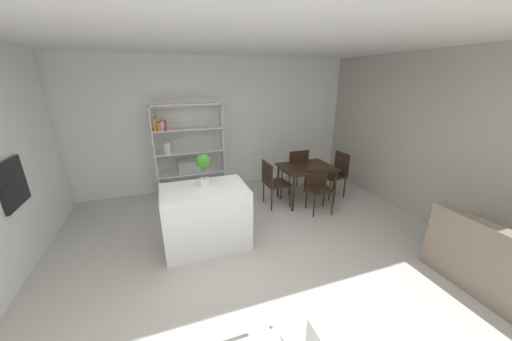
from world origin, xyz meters
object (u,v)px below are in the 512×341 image
(dining_chair_window_side, at_px, (337,171))
(dining_chair_island_side, at_px, (272,180))
(kitchen_island, at_px, (206,217))
(dining_chair_near, at_px, (318,184))
(dining_table, at_px, (306,170))
(built_in_oven, at_px, (12,184))
(dining_chair_far, at_px, (296,168))
(potted_plant_on_island, at_px, (204,166))
(open_bookshelf, at_px, (186,155))

(dining_chair_window_side, relative_size, dining_chair_island_side, 1.04)
(kitchen_island, distance_m, dining_chair_island_side, 1.64)
(dining_chair_near, distance_m, dining_chair_window_side, 0.85)
(dining_table, relative_size, dining_chair_island_side, 1.14)
(built_in_oven, distance_m, dining_chair_far, 4.53)
(kitchen_island, relative_size, potted_plant_on_island, 2.59)
(kitchen_island, distance_m, dining_chair_window_side, 3.00)
(open_bookshelf, distance_m, dining_table, 2.47)
(potted_plant_on_island, bearing_deg, dining_chair_window_side, 14.46)
(built_in_oven, height_order, dining_chair_island_side, built_in_oven)
(kitchen_island, distance_m, dining_table, 2.31)
(built_in_oven, bearing_deg, kitchen_island, -7.75)
(kitchen_island, bearing_deg, open_bookshelf, 92.03)
(dining_chair_near, bearing_deg, potted_plant_on_island, -165.41)
(potted_plant_on_island, height_order, dining_chair_island_side, potted_plant_on_island)
(dining_chair_island_side, bearing_deg, built_in_oven, 96.61)
(potted_plant_on_island, xyz_separation_m, dining_table, (2.11, 0.73, -0.55))
(kitchen_island, xyz_separation_m, dining_table, (2.14, 0.84, 0.19))
(kitchen_island, xyz_separation_m, open_bookshelf, (-0.07, 1.92, 0.43))
(dining_table, relative_size, dining_chair_window_side, 1.10)
(dining_table, height_order, dining_chair_island_side, dining_chair_island_side)
(built_in_oven, xyz_separation_m, dining_chair_near, (4.39, 0.10, -0.65))
(potted_plant_on_island, bearing_deg, dining_chair_far, 28.66)
(dining_chair_near, xyz_separation_m, dining_chair_window_side, (0.72, 0.44, 0.03))
(open_bookshelf, bearing_deg, dining_chair_far, -16.44)
(potted_plant_on_island, bearing_deg, dining_chair_island_side, 27.78)
(potted_plant_on_island, relative_size, open_bookshelf, 0.24)
(dining_chair_island_side, bearing_deg, dining_chair_window_side, -91.37)
(dining_chair_near, relative_size, dining_chair_island_side, 0.96)
(dining_table, distance_m, dining_chair_window_side, 0.74)
(dining_table, xyz_separation_m, dining_chair_near, (0.01, -0.44, -0.13))
(built_in_oven, xyz_separation_m, dining_chair_far, (4.38, 0.96, -0.60))
(kitchen_island, distance_m, dining_chair_far, 2.49)
(built_in_oven, xyz_separation_m, potted_plant_on_island, (2.27, -0.19, 0.03))
(potted_plant_on_island, height_order, open_bookshelf, open_bookshelf)
(open_bookshelf, relative_size, dining_chair_window_side, 2.05)
(open_bookshelf, xyz_separation_m, dining_chair_window_side, (2.94, -1.07, -0.34))
(dining_chair_window_side, bearing_deg, potted_plant_on_island, -78.63)
(kitchen_island, bearing_deg, dining_chair_far, 30.60)
(built_in_oven, relative_size, dining_chair_island_side, 0.65)
(dining_table, bearing_deg, dining_chair_far, 89.52)
(built_in_oven, bearing_deg, dining_table, 6.97)
(kitchen_island, relative_size, dining_chair_near, 1.40)
(dining_table, xyz_separation_m, dining_chair_window_side, (0.73, 0.01, -0.10))
(dining_chair_near, bearing_deg, open_bookshelf, 152.43)
(dining_chair_island_side, bearing_deg, potted_plant_on_island, 116.08)
(built_in_oven, relative_size, dining_chair_near, 0.68)
(open_bookshelf, relative_size, dining_chair_near, 2.23)
(dining_table, bearing_deg, open_bookshelf, 153.95)
(kitchen_island, bearing_deg, dining_chair_window_side, 16.41)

